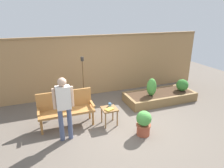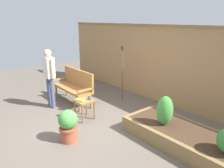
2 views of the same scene
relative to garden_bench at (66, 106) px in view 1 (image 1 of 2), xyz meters
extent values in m
plane|color=#60564C|center=(1.47, -0.71, -0.54)|extent=(14.00, 14.00, 0.00)
cube|color=#A37A4C|center=(1.47, 1.89, 0.51)|extent=(8.40, 0.10, 2.10)
cube|color=olive|center=(1.47, 1.89, 1.59)|extent=(8.40, 0.14, 0.06)
cylinder|color=#A87038|center=(0.66, 0.08, -0.34)|extent=(0.06, 0.06, 0.40)
cylinder|color=#A87038|center=(0.66, -0.28, -0.34)|extent=(0.06, 0.06, 0.40)
cylinder|color=#A87038|center=(-0.66, 0.08, -0.34)|extent=(0.06, 0.06, 0.40)
cylinder|color=#A87038|center=(-0.66, -0.28, -0.34)|extent=(0.06, 0.06, 0.40)
cube|color=#A87038|center=(0.00, -0.10, -0.11)|extent=(1.44, 0.48, 0.06)
cube|color=#A87038|center=(0.00, 0.11, 0.16)|extent=(1.44, 0.06, 0.48)
cube|color=#A87038|center=(-0.69, -0.10, 0.02)|extent=(0.06, 0.48, 0.04)
cube|color=#A87038|center=(0.69, -0.10, 0.02)|extent=(0.06, 0.48, 0.04)
cylinder|color=olive|center=(1.25, -0.23, -0.32)|extent=(0.04, 0.04, 0.44)
cylinder|color=olive|center=(1.25, -0.56, -0.32)|extent=(0.04, 0.04, 0.44)
cylinder|color=olive|center=(0.92, -0.23, -0.32)|extent=(0.04, 0.04, 0.44)
cylinder|color=olive|center=(0.92, -0.56, -0.32)|extent=(0.04, 0.04, 0.44)
cube|color=olive|center=(1.09, -0.40, -0.08)|extent=(0.40, 0.40, 0.04)
cylinder|color=teal|center=(1.14, -0.28, -0.02)|extent=(0.08, 0.08, 0.09)
torus|color=teal|center=(1.18, -0.28, -0.02)|extent=(0.06, 0.01, 0.06)
cube|color=gold|center=(1.06, -0.48, -0.05)|extent=(0.25, 0.21, 0.03)
cylinder|color=#A84C33|center=(1.71, -1.16, -0.42)|extent=(0.32, 0.32, 0.25)
cylinder|color=#A84C33|center=(1.71, -1.16, -0.27)|extent=(0.36, 0.36, 0.04)
sphere|color=#4C9942|center=(1.71, -1.16, -0.09)|extent=(0.37, 0.37, 0.37)
cube|color=olive|center=(3.24, -0.01, -0.39)|extent=(2.40, 0.09, 0.30)
cube|color=olive|center=(3.24, 0.90, -0.39)|extent=(2.40, 0.09, 0.30)
cube|color=olive|center=(2.08, 0.44, -0.39)|extent=(0.09, 0.82, 0.30)
cube|color=olive|center=(4.39, 0.44, -0.39)|extent=(0.09, 0.82, 0.30)
cube|color=#422D1E|center=(3.24, 0.44, -0.39)|extent=(2.22, 0.82, 0.30)
cylinder|color=brown|center=(2.82, 0.34, -0.21)|extent=(0.04, 0.04, 0.06)
ellipsoid|color=#428938|center=(2.82, 0.34, 0.05)|extent=(0.32, 0.32, 0.59)
cylinder|color=brown|center=(4.06, 0.34, -0.21)|extent=(0.04, 0.04, 0.06)
sphere|color=#33752D|center=(4.06, 0.34, -0.04)|extent=(0.41, 0.41, 0.41)
cylinder|color=brown|center=(0.74, 1.12, 0.19)|extent=(0.03, 0.03, 1.47)
cylinder|color=#332D28|center=(0.74, 1.12, 0.99)|extent=(0.10, 0.10, 0.13)
cylinder|color=#475170|center=(-0.01, -0.68, -0.13)|extent=(0.11, 0.11, 0.82)
cylinder|color=#475170|center=(-0.21, -0.68, -0.13)|extent=(0.11, 0.11, 0.82)
cube|color=silver|center=(-0.11, -0.68, 0.55)|extent=(0.32, 0.20, 0.54)
cylinder|color=tan|center=(0.09, -0.68, 0.55)|extent=(0.07, 0.07, 0.49)
cylinder|color=tan|center=(-0.31, -0.68, 0.55)|extent=(0.07, 0.07, 0.49)
sphere|color=tan|center=(-0.11, -0.68, 0.92)|extent=(0.20, 0.20, 0.20)
camera|label=1|loc=(-0.53, -4.89, 2.34)|focal=31.93mm
camera|label=2|loc=(5.13, -2.91, 1.76)|focal=34.67mm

